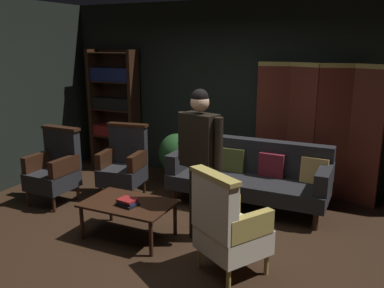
{
  "coord_description": "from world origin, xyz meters",
  "views": [
    {
      "loc": [
        2.05,
        -3.56,
        2.17
      ],
      "look_at": [
        0.0,
        0.8,
        0.95
      ],
      "focal_mm": 37.77,
      "sensor_mm": 36.0,
      "label": 1
    }
  ],
  "objects_px": {
    "potted_plant": "(176,156)",
    "book_navy_cloth": "(127,202)",
    "coffee_table": "(128,206)",
    "book_red_leather": "(127,200)",
    "velvet_couch": "(249,173)",
    "folding_screen": "(316,129)",
    "standing_figure": "(200,152)",
    "bookshelf": "(115,106)",
    "armchair_gilt_accent": "(228,226)",
    "armchair_wing_left": "(124,163)",
    "armchair_wing_right": "(55,168)",
    "book_black_cloth": "(128,204)"
  },
  "relations": [
    {
      "from": "potted_plant",
      "to": "book_navy_cloth",
      "type": "height_order",
      "value": "potted_plant"
    },
    {
      "from": "coffee_table",
      "to": "book_red_leather",
      "type": "distance_m",
      "value": 0.14
    },
    {
      "from": "velvet_couch",
      "to": "book_red_leather",
      "type": "height_order",
      "value": "velvet_couch"
    },
    {
      "from": "folding_screen",
      "to": "potted_plant",
      "type": "relative_size",
      "value": 2.3
    },
    {
      "from": "standing_figure",
      "to": "folding_screen",
      "type": "bearing_deg",
      "value": 63.87
    },
    {
      "from": "velvet_couch",
      "to": "book_navy_cloth",
      "type": "distance_m",
      "value": 1.81
    },
    {
      "from": "bookshelf",
      "to": "armchair_gilt_accent",
      "type": "relative_size",
      "value": 1.97
    },
    {
      "from": "folding_screen",
      "to": "velvet_couch",
      "type": "height_order",
      "value": "folding_screen"
    },
    {
      "from": "book_navy_cloth",
      "to": "book_red_leather",
      "type": "relative_size",
      "value": 1.0
    },
    {
      "from": "armchair_gilt_accent",
      "to": "coffee_table",
      "type": "bearing_deg",
      "value": 169.84
    },
    {
      "from": "armchair_wing_left",
      "to": "standing_figure",
      "type": "height_order",
      "value": "standing_figure"
    },
    {
      "from": "coffee_table",
      "to": "armchair_wing_right",
      "type": "relative_size",
      "value": 0.96
    },
    {
      "from": "coffee_table",
      "to": "standing_figure",
      "type": "xyz_separation_m",
      "value": [
        0.74,
        0.3,
        0.65
      ]
    },
    {
      "from": "armchair_wing_right",
      "to": "book_black_cloth",
      "type": "height_order",
      "value": "armchair_wing_right"
    },
    {
      "from": "velvet_couch",
      "to": "book_black_cloth",
      "type": "distance_m",
      "value": 1.81
    },
    {
      "from": "book_red_leather",
      "to": "potted_plant",
      "type": "bearing_deg",
      "value": 100.4
    },
    {
      "from": "folding_screen",
      "to": "potted_plant",
      "type": "distance_m",
      "value": 2.09
    },
    {
      "from": "bookshelf",
      "to": "armchair_gilt_accent",
      "type": "distance_m",
      "value": 3.94
    },
    {
      "from": "armchair_gilt_accent",
      "to": "folding_screen",
      "type": "bearing_deg",
      "value": 80.58
    },
    {
      "from": "armchair_wing_left",
      "to": "potted_plant",
      "type": "xyz_separation_m",
      "value": [
        0.48,
        0.69,
        -0.01
      ]
    },
    {
      "from": "book_navy_cloth",
      "to": "book_red_leather",
      "type": "height_order",
      "value": "book_red_leather"
    },
    {
      "from": "bookshelf",
      "to": "book_red_leather",
      "type": "xyz_separation_m",
      "value": [
        1.79,
        -2.31,
        -0.6
      ]
    },
    {
      "from": "armchair_wing_right",
      "to": "armchair_gilt_accent",
      "type": "bearing_deg",
      "value": -13.9
    },
    {
      "from": "velvet_couch",
      "to": "armchair_gilt_accent",
      "type": "height_order",
      "value": "armchair_gilt_accent"
    },
    {
      "from": "armchair_gilt_accent",
      "to": "book_red_leather",
      "type": "xyz_separation_m",
      "value": [
        -1.23,
        0.15,
        -0.0
      ]
    },
    {
      "from": "bookshelf",
      "to": "potted_plant",
      "type": "relative_size",
      "value": 2.48
    },
    {
      "from": "book_black_cloth",
      "to": "potted_plant",
      "type": "bearing_deg",
      "value": 100.4
    },
    {
      "from": "bookshelf",
      "to": "standing_figure",
      "type": "xyz_separation_m",
      "value": [
        2.49,
        -1.93,
        -0.06
      ]
    },
    {
      "from": "folding_screen",
      "to": "bookshelf",
      "type": "distance_m",
      "value": 3.43
    },
    {
      "from": "standing_figure",
      "to": "book_black_cloth",
      "type": "distance_m",
      "value": 0.99
    },
    {
      "from": "armchair_wing_left",
      "to": "book_navy_cloth",
      "type": "relative_size",
      "value": 5.33
    },
    {
      "from": "bookshelf",
      "to": "armchair_wing_left",
      "type": "bearing_deg",
      "value": -50.51
    },
    {
      "from": "folding_screen",
      "to": "book_navy_cloth",
      "type": "distance_m",
      "value": 2.85
    },
    {
      "from": "coffee_table",
      "to": "armchair_gilt_accent",
      "type": "height_order",
      "value": "armchair_gilt_accent"
    },
    {
      "from": "book_navy_cloth",
      "to": "armchair_wing_right",
      "type": "bearing_deg",
      "value": 160.93
    },
    {
      "from": "book_red_leather",
      "to": "coffee_table",
      "type": "bearing_deg",
      "value": 118.58
    },
    {
      "from": "bookshelf",
      "to": "coffee_table",
      "type": "distance_m",
      "value": 2.92
    },
    {
      "from": "coffee_table",
      "to": "book_red_leather",
      "type": "relative_size",
      "value": 5.11
    },
    {
      "from": "book_black_cloth",
      "to": "book_navy_cloth",
      "type": "distance_m",
      "value": 0.03
    },
    {
      "from": "armchair_wing_right",
      "to": "book_navy_cloth",
      "type": "bearing_deg",
      "value": -19.07
    },
    {
      "from": "armchair_gilt_accent",
      "to": "armchair_wing_right",
      "type": "bearing_deg",
      "value": 166.1
    },
    {
      "from": "armchair_gilt_accent",
      "to": "book_black_cloth",
      "type": "xyz_separation_m",
      "value": [
        -1.23,
        0.15,
        -0.06
      ]
    },
    {
      "from": "folding_screen",
      "to": "book_red_leather",
      "type": "xyz_separation_m",
      "value": [
        -1.63,
        -2.28,
        -0.5
      ]
    },
    {
      "from": "armchair_wing_left",
      "to": "book_red_leather",
      "type": "xyz_separation_m",
      "value": [
        0.81,
        -1.12,
        -0.0
      ]
    },
    {
      "from": "armchair_wing_left",
      "to": "coffee_table",
      "type": "bearing_deg",
      "value": -53.48
    },
    {
      "from": "folding_screen",
      "to": "book_black_cloth",
      "type": "xyz_separation_m",
      "value": [
        -1.63,
        -2.28,
        -0.55
      ]
    },
    {
      "from": "bookshelf",
      "to": "potted_plant",
      "type": "height_order",
      "value": "bookshelf"
    },
    {
      "from": "armchair_wing_right",
      "to": "book_red_leather",
      "type": "distance_m",
      "value": 1.64
    },
    {
      "from": "armchair_wing_right",
      "to": "book_black_cloth",
      "type": "bearing_deg",
      "value": -19.07
    },
    {
      "from": "armchair_gilt_accent",
      "to": "book_red_leather",
      "type": "bearing_deg",
      "value": 172.93
    }
  ]
}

